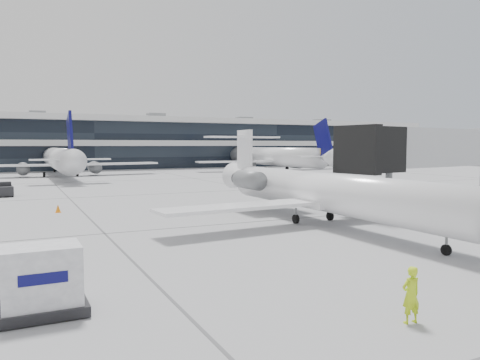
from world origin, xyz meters
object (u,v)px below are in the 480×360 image
regional_jet (323,191)px  jet_bridge (448,149)px  cargo_uld (42,281)px  ramp_worker (411,295)px

regional_jet → jet_bridge: jet_bridge is taller
jet_bridge → cargo_uld: (-31.59, -12.54, -3.75)m
regional_jet → jet_bridge: bearing=10.7°
jet_bridge → cargo_uld: 34.19m
regional_jet → jet_bridge: size_ratio=1.34×
ramp_worker → cargo_uld: (-9.41, 5.24, 0.21)m
regional_jet → jet_bridge: (14.56, 2.92, 2.62)m
jet_bridge → ramp_worker: jet_bridge is taller
ramp_worker → cargo_uld: size_ratio=0.65×
regional_jet → ramp_worker: size_ratio=16.59×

